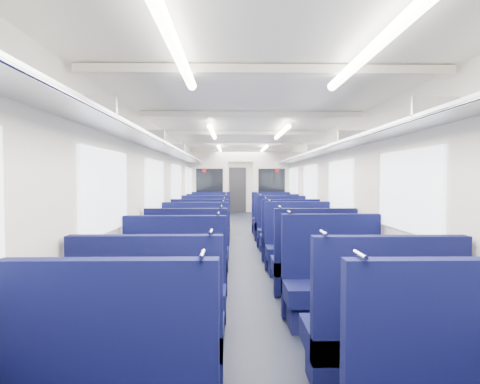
{
  "coord_description": "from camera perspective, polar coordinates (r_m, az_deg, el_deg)",
  "views": [
    {
      "loc": [
        -0.24,
        -8.85,
        1.54
      ],
      "look_at": [
        -0.01,
        2.68,
        1.13
      ],
      "focal_mm": 29.85,
      "sensor_mm": 36.0,
      "label": 1
    }
  ],
  "objects": [
    {
      "name": "floor",
      "position": [
        8.98,
        0.41,
        -7.84
      ],
      "size": [
        2.8,
        18.0,
        0.01
      ],
      "primitive_type": "cube",
      "color": "black",
      "rests_on": "ground"
    },
    {
      "name": "seat_19",
      "position": [
        10.94,
        4.5,
        -4.14
      ],
      "size": [
        1.06,
        0.59,
        1.18
      ],
      "color": "#0D1141",
      "rests_on": "floor"
    },
    {
      "name": "bulkhead",
      "position": [
        11.27,
        0.09,
        0.47
      ],
      "size": [
        2.8,
        0.1,
        2.35
      ],
      "color": "silver",
      "rests_on": "floor"
    },
    {
      "name": "seat_5",
      "position": [
        3.22,
        19.46,
        -19.53
      ],
      "size": [
        1.06,
        0.59,
        1.18
      ],
      "color": "#0D1141",
      "rests_on": "floor"
    },
    {
      "name": "seat_12",
      "position": [
        7.59,
        -5.63,
        -6.9
      ],
      "size": [
        1.06,
        0.59,
        1.18
      ],
      "color": "#0D1141",
      "rests_on": "floor"
    },
    {
      "name": "seat_11",
      "position": [
        6.56,
        8.35,
        -8.33
      ],
      "size": [
        1.06,
        0.59,
        1.18
      ],
      "color": "#0D1141",
      "rests_on": "floor"
    },
    {
      "name": "seat_17",
      "position": [
        9.84,
        5.13,
        -4.84
      ],
      "size": [
        1.06,
        0.59,
        1.18
      ],
      "color": "#0D1141",
      "rests_on": "floor"
    },
    {
      "name": "seat_13",
      "position": [
        7.56,
        7.05,
        -6.93
      ],
      "size": [
        1.06,
        0.59,
        1.18
      ],
      "color": "#0D1141",
      "rests_on": "floor"
    },
    {
      "name": "ceiling",
      "position": [
        8.89,
        0.42,
        7.26
      ],
      "size": [
        2.8,
        18.0,
        0.01
      ],
      "primitive_type": "cube",
      "color": "white",
      "rests_on": "wall_left"
    },
    {
      "name": "ceiling_fittings",
      "position": [
        8.62,
        0.46,
        7.02
      ],
      "size": [
        2.7,
        16.06,
        0.11
      ],
      "color": "silver",
      "rests_on": "ceiling"
    },
    {
      "name": "seat_7",
      "position": [
        4.42,
        13.24,
        -13.45
      ],
      "size": [
        1.06,
        0.59,
        1.18
      ],
      "color": "#0D1141",
      "rests_on": "floor"
    },
    {
      "name": "seat_8",
      "position": [
        5.42,
        -7.51,
        -10.53
      ],
      "size": [
        1.06,
        0.59,
        1.18
      ],
      "color": "#0D1141",
      "rests_on": "floor"
    },
    {
      "name": "dado_right",
      "position": [
        9.07,
        9.23,
        -5.53
      ],
      "size": [
        0.03,
        17.9,
        0.7
      ],
      "primitive_type": "cube",
      "color": "#101236",
      "rests_on": "floor"
    },
    {
      "name": "wall_left",
      "position": [
        8.93,
        -8.6,
        -0.33
      ],
      "size": [
        0.02,
        18.0,
        2.35
      ],
      "primitive_type": "cube",
      "color": "beige",
      "rests_on": "floor"
    },
    {
      "name": "end_door",
      "position": [
        17.8,
        -0.35,
        0.3
      ],
      "size": [
        0.75,
        0.06,
        2.0
      ],
      "primitive_type": "cube",
      "color": "black",
      "rests_on": "floor"
    },
    {
      "name": "seat_4",
      "position": [
        3.15,
        -12.67,
        -19.95
      ],
      "size": [
        1.06,
        0.59,
        1.18
      ],
      "color": "#0D1141",
      "rests_on": "floor"
    },
    {
      "name": "dado_left",
      "position": [
        9.0,
        -8.48,
        -5.59
      ],
      "size": [
        0.03,
        17.9,
        0.7
      ],
      "primitive_type": "cube",
      "color": "#101236",
      "rests_on": "floor"
    },
    {
      "name": "luggage_rack_left",
      "position": [
        8.91,
        -7.43,
        4.8
      ],
      "size": [
        0.36,
        17.4,
        0.18
      ],
      "color": "#B2B5BA",
      "rests_on": "wall_left"
    },
    {
      "name": "seat_16",
      "position": [
        9.96,
        -4.54,
        -4.76
      ],
      "size": [
        1.06,
        0.59,
        1.18
      ],
      "color": "#0D1141",
      "rests_on": "floor"
    },
    {
      "name": "seat_10",
      "position": [
        6.39,
        -6.5,
        -8.59
      ],
      "size": [
        1.06,
        0.59,
        1.18
      ],
      "color": "#0D1141",
      "rests_on": "floor"
    },
    {
      "name": "seat_6",
      "position": [
        4.19,
        -9.53,
        -14.32
      ],
      "size": [
        1.06,
        0.59,
        1.18
      ],
      "color": "#0D1141",
      "rests_on": "floor"
    },
    {
      "name": "seat_14",
      "position": [
        8.79,
        -5.0,
        -5.67
      ],
      "size": [
        1.06,
        0.59,
        1.18
      ],
      "color": "#0D1141",
      "rests_on": "floor"
    },
    {
      "name": "wall_far",
      "position": [
        17.85,
        -0.35,
        0.86
      ],
      "size": [
        2.8,
        0.02,
        2.35
      ],
      "primitive_type": "cube",
      "color": "beige",
      "rests_on": "floor"
    },
    {
      "name": "seat_9",
      "position": [
        5.45,
        10.36,
        -10.46
      ],
      "size": [
        1.06,
        0.59,
        1.18
      ],
      "color": "#0D1141",
      "rests_on": "floor"
    },
    {
      "name": "luggage_rack_right",
      "position": [
        8.98,
        8.21,
        4.78
      ],
      "size": [
        0.36,
        17.4,
        0.18
      ],
      "color": "#B2B5BA",
      "rests_on": "wall_right"
    },
    {
      "name": "seat_18",
      "position": [
        10.96,
        -4.22,
        -4.13
      ],
      "size": [
        1.06,
        0.59,
        1.18
      ],
      "color": "#0D1141",
      "rests_on": "floor"
    },
    {
      "name": "windows",
      "position": [
        8.39,
        0.5,
        1.21
      ],
      "size": [
        2.78,
        15.6,
        0.75
      ],
      "color": "white",
      "rests_on": "wall_left"
    },
    {
      "name": "seat_15",
      "position": [
        8.67,
        5.99,
        -5.78
      ],
      "size": [
        1.06,
        0.59,
        1.18
      ],
      "color": "#0D1141",
      "rests_on": "floor"
    },
    {
      "name": "wall_right",
      "position": [
        9.0,
        9.36,
        -0.32
      ],
      "size": [
        0.02,
        18.0,
        2.35
      ],
      "primitive_type": "cube",
      "color": "beige",
      "rests_on": "floor"
    }
  ]
}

